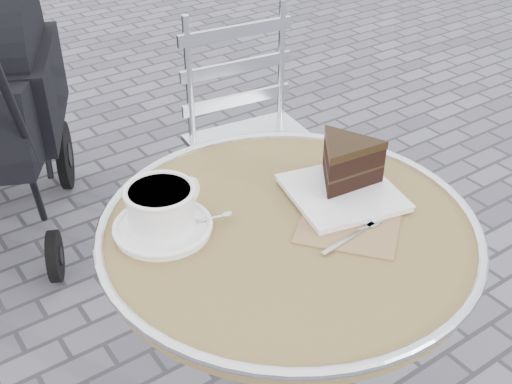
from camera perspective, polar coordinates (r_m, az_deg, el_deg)
cafe_table at (r=1.31m, az=2.74°, el=-8.78°), size 0.72×0.72×0.74m
cappuccino_set at (r=1.18m, az=-8.30°, el=-1.77°), size 0.21×0.18×0.09m
cake_plate_set at (r=1.28m, az=7.96°, el=2.00°), size 0.31×0.34×0.11m
bistro_chair at (r=2.05m, az=-0.79°, el=6.96°), size 0.43×0.43×0.85m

